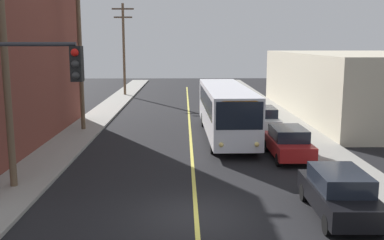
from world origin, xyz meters
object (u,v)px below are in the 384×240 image
(city_bus, at_px, (225,109))
(utility_pole_far, at_px, (124,45))
(parked_car_red, at_px, (288,142))
(utility_pole_near, at_px, (3,38))
(utility_pole_mid, at_px, (80,42))
(parked_car_white, at_px, (263,119))
(parked_car_black, at_px, (339,193))
(traffic_signal_left_corner, at_px, (10,99))

(city_bus, relative_size, utility_pole_far, 1.21)
(parked_car_red, xyz_separation_m, utility_pole_near, (-12.31, -4.64, 5.23))
(utility_pole_mid, distance_m, utility_pole_far, 20.20)
(city_bus, distance_m, utility_pole_far, 24.45)
(parked_car_white, bearing_deg, parked_car_red, -89.76)
(parked_car_white, distance_m, utility_pole_mid, 13.20)
(parked_car_black, bearing_deg, parked_car_white, 89.83)
(parked_car_red, xyz_separation_m, parked_car_white, (-0.03, 7.20, 0.00))
(parked_car_red, distance_m, utility_pole_far, 30.46)
(city_bus, distance_m, utility_pole_mid, 10.52)
(parked_car_black, height_order, traffic_signal_left_corner, traffic_signal_left_corner)
(parked_car_red, relative_size, parked_car_white, 0.99)
(utility_pole_near, distance_m, utility_pole_far, 32.20)
(city_bus, distance_m, parked_car_white, 3.47)
(city_bus, xyz_separation_m, utility_pole_near, (-9.55, -9.92, 4.25))
(parked_car_black, relative_size, utility_pole_far, 0.44)
(utility_pole_near, distance_m, utility_pole_mid, 12.00)
(city_bus, xyz_separation_m, utility_pole_mid, (-9.44, 2.08, 4.14))
(parked_car_black, distance_m, utility_pole_far, 37.55)
(utility_pole_far, bearing_deg, parked_car_white, -59.44)
(city_bus, relative_size, parked_car_white, 2.75)
(parked_car_white, xyz_separation_m, utility_pole_near, (-12.28, -11.84, 5.23))
(city_bus, height_order, parked_car_red, city_bus)
(utility_pole_near, bearing_deg, traffic_signal_left_corner, -67.50)
(utility_pole_near, bearing_deg, utility_pole_mid, 89.46)
(city_bus, height_order, traffic_signal_left_corner, traffic_signal_left_corner)
(parked_car_red, distance_m, utility_pole_mid, 15.14)
(parked_car_black, xyz_separation_m, traffic_signal_left_corner, (-10.29, -1.63, 3.46))
(city_bus, relative_size, parked_car_black, 2.74)
(parked_car_red, height_order, parked_car_white, same)
(traffic_signal_left_corner, bearing_deg, parked_car_white, 58.00)
(parked_car_black, bearing_deg, city_bus, 101.67)
(traffic_signal_left_corner, bearing_deg, utility_pole_far, 92.61)
(parked_car_red, bearing_deg, city_bus, 117.55)
(city_bus, xyz_separation_m, traffic_signal_left_corner, (-7.61, -14.61, 2.49))
(parked_car_white, xyz_separation_m, utility_pole_far, (-12.02, 20.36, 4.83))
(utility_pole_near, distance_m, traffic_signal_left_corner, 5.38)
(parked_car_black, height_order, utility_pole_near, utility_pole_near)
(parked_car_white, xyz_separation_m, utility_pole_mid, (-12.17, 0.16, 5.12))
(parked_car_red, xyz_separation_m, traffic_signal_left_corner, (-10.37, -9.34, 3.46))
(parked_car_black, distance_m, utility_pole_near, 13.65)
(parked_car_black, xyz_separation_m, parked_car_red, (0.07, 7.70, 0.00))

